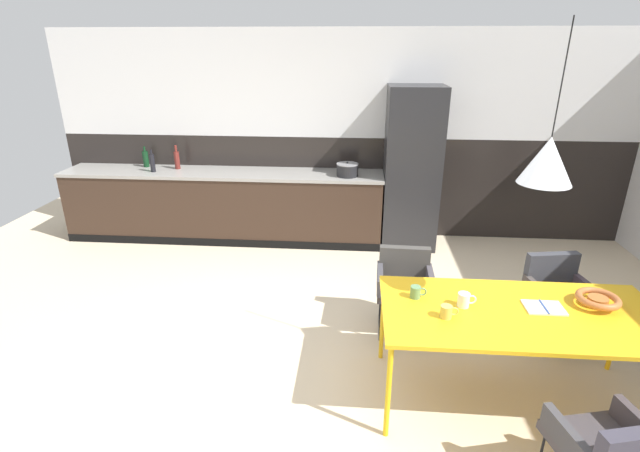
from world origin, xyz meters
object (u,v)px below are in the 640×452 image
Objects in this scene: armchair_near_window at (556,288)px; mug_glass_clear at (464,300)px; mug_dark_espresso at (416,292)px; mug_wide_latte at (447,312)px; open_book at (544,308)px; bottle_oil_tall at (152,163)px; bottle_wine_green at (146,159)px; dining_table at (522,317)px; bottle_vinegar_dark at (177,160)px; fruit_bowl at (598,299)px; armchair_facing_counter at (615,450)px; pendant_lamp_over_table_near at (548,160)px; armchair_by_stool at (404,278)px; refrigerator_column at (412,169)px; cooking_pot at (347,170)px.

armchair_near_window is 5.88× the size of mug_glass_clear.
mug_dark_espresso and mug_wide_latte have the same top height.
open_book is 0.91× the size of bottle_oil_tall.
bottle_wine_green is at bearing 129.16° from bottle_oil_tall.
bottle_vinegar_dark is at bearing 139.97° from dining_table.
bottle_oil_tall reaches higher than mug_dark_espresso.
fruit_bowl is at bearing -32.73° from bottle_wine_green.
armchair_facing_counter is 0.76× the size of pendant_lamp_over_table_near.
mug_dark_espresso is at bearing 169.25° from dining_table.
bottle_oil_tall is (-3.37, 2.72, 0.24)m from mug_glass_clear.
dining_table is 16.27× the size of mug_dark_espresso.
bottle_oil_tall is (-3.06, 1.85, 0.55)m from armchair_by_stool.
refrigerator_column reaches higher than open_book.
fruit_bowl is at bearing 59.75° from armchair_facing_counter.
armchair_facing_counter is 5.98× the size of mug_wide_latte.
dining_table is at bearing -65.28° from cooking_pot.
bottle_vinegar_dark is (-3.11, 2.90, 0.25)m from mug_glass_clear.
pendant_lamp_over_table_near reaches higher than armchair_facing_counter.
bottle_wine_green is at bearing 140.25° from mug_glass_clear.
mug_dark_espresso is at bearing -77.87° from cooking_pot.
bottle_vinegar_dark is 0.32× the size of pendant_lamp_over_table_near.
armchair_facing_counter is at bearing -75.21° from dining_table.
bottle_wine_green is at bearing 174.71° from cooking_pot.
dining_table is 2.58× the size of armchair_by_stool.
fruit_bowl is (0.31, 1.00, 0.32)m from armchair_facing_counter.
bottle_oil_tall is (-3.92, 2.71, 0.29)m from open_book.
bottle_wine_green reaches higher than mug_wide_latte.
armchair_facing_counter is at bearing -56.14° from mug_glass_clear.
bottle_oil_tall is 0.30× the size of pendant_lamp_over_table_near.
armchair_near_window is at bearing 64.84° from armchair_facing_counter.
armchair_facing_counter is at bearing -67.57° from cooking_pot.
armchair_facing_counter is at bearing -45.18° from mug_wide_latte.
bottle_vinegar_dark is (-2.97, 3.05, 0.25)m from mug_wide_latte.
dining_table is 2.00× the size of pendant_lamp_over_table_near.
bottle_vinegar_dark reaches higher than fruit_bowl.
bottle_oil_tall reaches higher than mug_wide_latte.
mug_glass_clear is at bearing -42.96° from bottle_vinegar_dark.
armchair_by_stool is (-0.22, -1.93, -0.51)m from refrigerator_column.
mug_wide_latte is 0.43× the size of bottle_oil_tall.
refrigerator_column is 3.48m from bottle_wine_green.
refrigerator_column is 2.97m from mug_wide_latte.
open_book is (0.86, -0.86, 0.26)m from armchair_by_stool.
armchair_near_window is at bearing 61.34° from open_book.
armchair_facing_counter is 1.78m from armchair_near_window.
armchair_near_window is at bearing -25.32° from bottle_wine_green.
dining_table is 4.68m from bottle_oil_tall.
bottle_oil_tall reaches higher than armchair_near_window.
cooking_pot is 2.70m from bottle_wine_green.
cooking_pot is (-0.74, 2.87, 0.21)m from mug_wide_latte.
cooking_pot reaches higher than mug_wide_latte.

